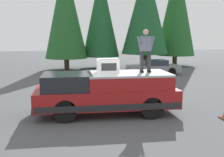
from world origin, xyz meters
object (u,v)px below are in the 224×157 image
(pickup_truck, at_px, (106,93))
(person_on_truck_bed, at_px, (146,50))
(parked_car_grey, at_px, (154,67))
(compressor_unit, at_px, (108,66))

(pickup_truck, relative_size, person_on_truck_bed, 3.28)
(pickup_truck, bearing_deg, person_on_truck_bed, -88.90)
(pickup_truck, bearing_deg, parked_car_grey, -25.68)
(pickup_truck, relative_size, parked_car_grey, 1.35)
(compressor_unit, xyz_separation_m, parked_car_grey, (10.47, -5.02, -1.35))
(parked_car_grey, bearing_deg, compressor_unit, 154.40)
(compressor_unit, bearing_deg, person_on_truck_bed, -93.47)
(pickup_truck, height_order, parked_car_grey, pickup_truck)
(person_on_truck_bed, bearing_deg, compressor_unit, 86.53)
(pickup_truck, height_order, person_on_truck_bed, person_on_truck_bed)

